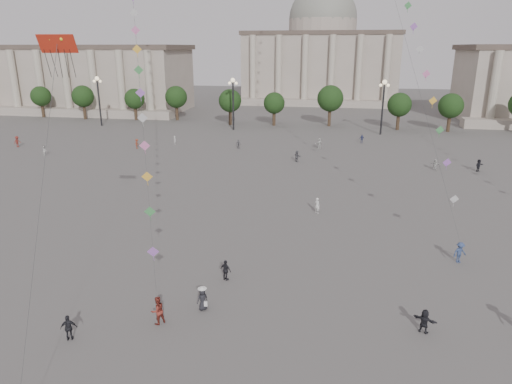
# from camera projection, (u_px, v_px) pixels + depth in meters

# --- Properties ---
(ground) EXTENTS (360.00, 360.00, 0.00)m
(ground) POSITION_uv_depth(u_px,v_px,m) (215.00, 334.00, 27.71)
(ground) COLOR #54514F
(ground) RESTS_ON ground
(hall_west) EXTENTS (84.00, 26.22, 17.20)m
(hall_west) POSITION_uv_depth(u_px,v_px,m) (41.00, 78.00, 125.98)
(hall_west) COLOR gray
(hall_west) RESTS_ON ground
(hall_central) EXTENTS (48.30, 34.30, 35.50)m
(hall_central) POSITION_uv_depth(u_px,v_px,m) (321.00, 55.00, 144.52)
(hall_central) COLOR gray
(hall_central) RESTS_ON ground
(tree_row) EXTENTS (137.12, 5.12, 8.00)m
(tree_row) POSITION_uv_depth(u_px,v_px,m) (309.00, 101.00, 99.19)
(tree_row) COLOR #34281A
(tree_row) RESTS_ON ground
(lamp_post_far_west) EXTENTS (2.00, 0.90, 10.65)m
(lamp_post_far_west) POSITION_uv_depth(u_px,v_px,m) (98.00, 92.00, 98.78)
(lamp_post_far_west) COLOR #262628
(lamp_post_far_west) RESTS_ON ground
(lamp_post_mid_west) EXTENTS (2.00, 0.90, 10.65)m
(lamp_post_mid_west) POSITION_uv_depth(u_px,v_px,m) (233.00, 94.00, 93.66)
(lamp_post_mid_west) COLOR #262628
(lamp_post_mid_west) RESTS_ON ground
(lamp_post_mid_east) EXTENTS (2.00, 0.90, 10.65)m
(lamp_post_mid_east) POSITION_uv_depth(u_px,v_px,m) (383.00, 97.00, 88.53)
(lamp_post_mid_east) COLOR #262628
(lamp_post_mid_east) RESTS_ON ground
(person_crowd_0) EXTENTS (0.94, 0.49, 1.53)m
(person_crowd_0) POSITION_uv_depth(u_px,v_px,m) (362.00, 139.00, 82.59)
(person_crowd_0) COLOR navy
(person_crowd_0) RESTS_ON ground
(person_crowd_1) EXTENTS (0.90, 0.96, 1.57)m
(person_crowd_1) POSITION_uv_depth(u_px,v_px,m) (45.00, 151.00, 72.90)
(person_crowd_1) COLOR silver
(person_crowd_1) RESTS_ON ground
(person_crowd_2) EXTENTS (1.01, 1.39, 1.93)m
(person_crowd_2) POSITION_uv_depth(u_px,v_px,m) (17.00, 142.00, 79.07)
(person_crowd_2) COLOR maroon
(person_crowd_2) RESTS_ON ground
(person_crowd_3) EXTENTS (1.49, 1.03, 1.54)m
(person_crowd_3) POSITION_uv_depth(u_px,v_px,m) (424.00, 321.00, 27.63)
(person_crowd_3) COLOR black
(person_crowd_3) RESTS_ON ground
(person_crowd_4) EXTENTS (1.51, 1.62, 1.82)m
(person_crowd_4) POSITION_uv_depth(u_px,v_px,m) (319.00, 144.00, 77.81)
(person_crowd_4) COLOR silver
(person_crowd_4) RESTS_ON ground
(person_crowd_7) EXTENTS (1.50, 0.93, 1.54)m
(person_crowd_7) POSITION_uv_depth(u_px,v_px,m) (435.00, 164.00, 64.54)
(person_crowd_7) COLOR #B7B7B3
(person_crowd_7) RESTS_ON ground
(person_crowd_9) EXTENTS (1.49, 1.48, 1.72)m
(person_crowd_9) POSITION_uv_depth(u_px,v_px,m) (479.00, 165.00, 63.63)
(person_crowd_9) COLOR black
(person_crowd_9) RESTS_ON ground
(person_crowd_10) EXTENTS (0.57, 0.65, 1.50)m
(person_crowd_10) POSITION_uv_depth(u_px,v_px,m) (175.00, 140.00, 81.52)
(person_crowd_10) COLOR white
(person_crowd_10) RESTS_ON ground
(person_crowd_12) EXTENTS (1.39, 1.60, 1.75)m
(person_crowd_12) POSITION_uv_depth(u_px,v_px,m) (297.00, 156.00, 68.98)
(person_crowd_12) COLOR #5D5D62
(person_crowd_12) RESTS_ON ground
(person_crowd_13) EXTENTS (0.74, 0.70, 1.70)m
(person_crowd_13) POSITION_uv_depth(u_px,v_px,m) (317.00, 205.00, 47.59)
(person_crowd_13) COLOR silver
(person_crowd_13) RESTS_ON ground
(person_crowd_16) EXTENTS (0.97, 0.62, 1.54)m
(person_crowd_16) POSITION_uv_depth(u_px,v_px,m) (238.00, 144.00, 77.99)
(person_crowd_16) COLOR #57575B
(person_crowd_16) RESTS_ON ground
(person_crowd_17) EXTENTS (0.69, 1.13, 1.71)m
(person_crowd_17) POSITION_uv_depth(u_px,v_px,m) (137.00, 144.00, 77.92)
(person_crowd_17) COLOR brown
(person_crowd_17) RESTS_ON ground
(tourist_1) EXTENTS (1.02, 0.75, 1.61)m
(tourist_1) POSITION_uv_depth(u_px,v_px,m) (226.00, 270.00, 33.87)
(tourist_1) COLOR black
(tourist_1) RESTS_ON ground
(tourist_4) EXTENTS (1.03, 0.71, 1.62)m
(tourist_4) POSITION_uv_depth(u_px,v_px,m) (69.00, 328.00, 26.91)
(tourist_4) COLOR black
(tourist_4) RESTS_ON ground
(kite_flyer_0) EXTENTS (1.12, 1.14, 1.86)m
(kite_flyer_0) POSITION_uv_depth(u_px,v_px,m) (158.00, 310.00, 28.47)
(kite_flyer_0) COLOR maroon
(kite_flyer_0) RESTS_ON ground
(kite_flyer_1) EXTENTS (1.30, 1.08, 1.75)m
(kite_flyer_1) POSITION_uv_depth(u_px,v_px,m) (460.00, 252.00, 36.63)
(kite_flyer_1) COLOR navy
(kite_flyer_1) RESTS_ON ground
(hat_person) EXTENTS (0.89, 0.87, 1.69)m
(hat_person) POSITION_uv_depth(u_px,v_px,m) (203.00, 298.00, 30.01)
(hat_person) COLOR black
(hat_person) RESTS_ON ground
(dragon_kite) EXTENTS (2.50, 5.65, 18.70)m
(dragon_kite) POSITION_uv_depth(u_px,v_px,m) (59.00, 59.00, 26.19)
(dragon_kite) COLOR #AD2312
(dragon_kite) RESTS_ON ground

